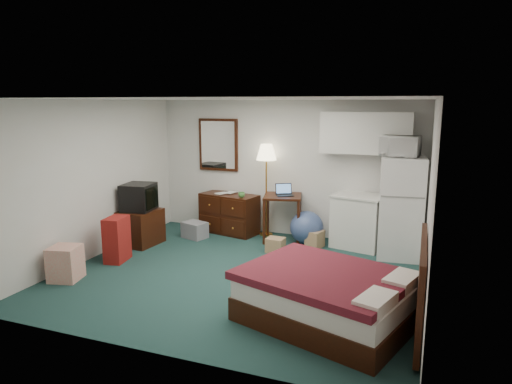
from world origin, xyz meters
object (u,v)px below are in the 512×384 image
at_px(floor_lamp, 266,190).
at_px(desk, 282,218).
at_px(bed, 328,297).
at_px(kitchen_counter, 358,222).
at_px(dresser, 229,213).
at_px(tv_stand, 140,227).
at_px(suitcase, 117,239).
at_px(fridge, 401,208).

distance_m(floor_lamp, desk, 0.62).
distance_m(floor_lamp, bed, 3.55).
bearing_deg(floor_lamp, kitchen_counter, -4.64).
bearing_deg(desk, dresser, 161.09).
bearing_deg(kitchen_counter, tv_stand, -149.14).
bearing_deg(kitchen_counter, suitcase, -136.28).
relative_size(floor_lamp, fridge, 1.05).
relative_size(kitchen_counter, bed, 0.49).
xyz_separation_m(floor_lamp, bed, (1.79, -3.01, -0.57)).
bearing_deg(dresser, desk, 6.94).
relative_size(desk, bed, 0.46).
xyz_separation_m(dresser, floor_lamp, (0.71, 0.10, 0.48)).
bearing_deg(suitcase, kitchen_counter, 21.09).
relative_size(kitchen_counter, fridge, 0.55).
bearing_deg(fridge, dresser, 168.87).
relative_size(fridge, suitcase, 2.30).
relative_size(floor_lamp, suitcase, 2.42).
xyz_separation_m(dresser, tv_stand, (-1.19, -1.20, -0.07)).
height_order(dresser, tv_stand, dresser).
xyz_separation_m(tv_stand, suitcase, (0.18, -0.88, 0.05)).
height_order(kitchen_counter, suitcase, kitchen_counter).
height_order(fridge, bed, fridge).
bearing_deg(tv_stand, kitchen_counter, 22.76).
height_order(fridge, suitcase, fridge).
distance_m(fridge, tv_stand, 4.43).
xyz_separation_m(kitchen_counter, fridge, (0.69, -0.28, 0.37)).
relative_size(bed, suitcase, 2.54).
bearing_deg(suitcase, fridge, 13.55).
xyz_separation_m(fridge, bed, (-0.62, -2.60, -0.53)).
distance_m(bed, suitcase, 3.60).
xyz_separation_m(dresser, desk, (1.09, -0.11, 0.04)).
bearing_deg(fridge, desk, 168.78).
distance_m(kitchen_counter, bed, 2.88).
xyz_separation_m(dresser, suitcase, (-1.01, -2.07, -0.02)).
height_order(desk, suitcase, desk).
height_order(desk, bed, desk).
bearing_deg(bed, floor_lamp, 139.04).
bearing_deg(bed, kitchen_counter, 109.63).
xyz_separation_m(kitchen_counter, suitcase, (-3.44, -2.04, -0.09)).
distance_m(dresser, desk, 1.10).
bearing_deg(fridge, bed, -108.86).
xyz_separation_m(kitchen_counter, bed, (0.07, -2.87, -0.16)).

